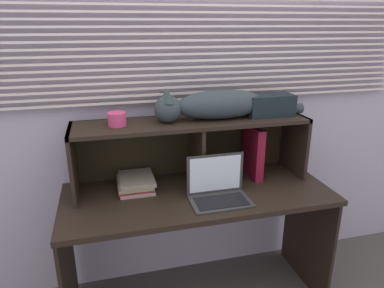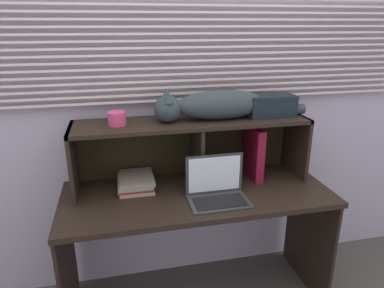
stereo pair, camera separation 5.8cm
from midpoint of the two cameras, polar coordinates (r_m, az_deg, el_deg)
back_panel_with_blinds at (r=2.15m, az=-0.44°, el=8.42°), size 4.40×0.08×2.50m
desk at (r=2.06m, az=1.69°, el=-11.40°), size 1.50×0.61×0.75m
hutch_shelf_unit at (r=2.04m, az=0.71°, el=1.11°), size 1.35×0.32×0.38m
cat at (r=1.99m, az=4.54°, el=6.31°), size 0.90×0.18×0.18m
laptop at (r=1.90m, az=5.01°, el=-7.52°), size 0.32×0.21×0.24m
binder_upright at (r=2.17m, az=10.76°, el=-1.29°), size 0.05×0.23×0.32m
book_stack at (r=2.05m, az=-8.42°, el=-6.13°), size 0.21×0.25×0.07m
small_basket at (r=1.92m, az=-11.30°, el=4.09°), size 0.10×0.10×0.07m
storage_box at (r=2.12m, az=13.46°, el=6.12°), size 0.28×0.15×0.12m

